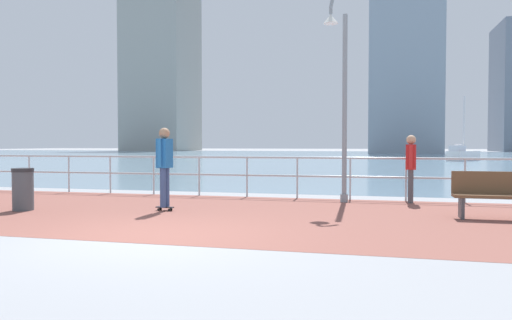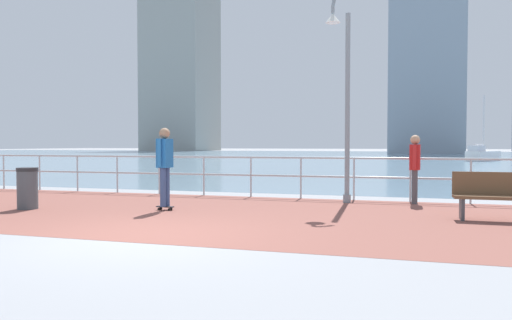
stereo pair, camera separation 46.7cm
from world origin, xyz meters
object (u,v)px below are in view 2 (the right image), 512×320
object	(u,v)px
park_bench	(498,196)
trash_bin	(27,188)
bystander	(415,163)
lamppost	(343,85)
sailboat_white	(482,155)
skateboarder	(165,161)

from	to	relation	value
park_bench	trash_bin	bearing A→B (deg)	-173.44
bystander	park_bench	distance (m)	2.78
bystander	trash_bin	world-z (taller)	bystander
lamppost	park_bench	distance (m)	4.42
trash_bin	lamppost	bearing A→B (deg)	24.76
trash_bin	sailboat_white	distance (m)	39.28
skateboarder	bystander	size ratio (longest dim) A/B	1.08
skateboarder	sailboat_white	size ratio (longest dim) A/B	0.32
trash_bin	park_bench	xyz separation A→B (m)	(9.79, 1.13, 0.01)
lamppost	trash_bin	size ratio (longest dim) A/B	5.66
lamppost	bystander	distance (m)	2.60
lamppost	park_bench	bearing A→B (deg)	-31.94
skateboarder	sailboat_white	xyz separation A→B (m)	(12.02, 35.60, -0.55)
bystander	park_bench	xyz separation A→B (m)	(1.42, -2.33, -0.51)
skateboarder	bystander	xyz separation A→B (m)	(5.31, 2.78, -0.10)
skateboarder	trash_bin	distance (m)	3.19
skateboarder	bystander	world-z (taller)	skateboarder
skateboarder	park_bench	bearing A→B (deg)	3.85
bystander	park_bench	world-z (taller)	bystander
sailboat_white	lamppost	bearing A→B (deg)	-104.22
trash_bin	skateboarder	bearing A→B (deg)	12.42
bystander	sailboat_white	bearing A→B (deg)	78.45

